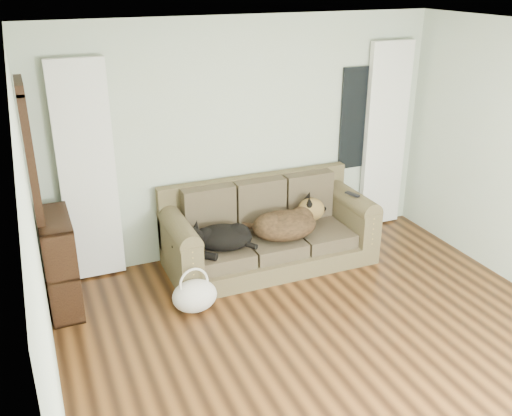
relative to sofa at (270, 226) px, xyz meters
name	(u,v)px	position (x,y,z in m)	size (l,w,h in m)	color
floor	(358,372)	(-0.09, -1.97, -0.45)	(5.00, 5.00, 0.00)	black
ceiling	(387,41)	(-0.09, -1.97, 2.15)	(5.00, 5.00, 0.00)	white
wall_back	(244,139)	(-0.09, 0.53, 0.85)	(4.50, 0.04, 2.60)	#AFBFA3
wall_left	(43,289)	(-2.34, -1.97, 0.85)	(0.04, 5.00, 2.60)	#AFBFA3
curtain_left	(87,174)	(-1.79, 0.45, 0.70)	(0.55, 0.08, 2.25)	white
curtain_right	(385,137)	(1.71, 0.45, 0.70)	(0.55, 0.08, 2.25)	white
window_pane	(359,118)	(1.36, 0.50, 0.95)	(0.50, 0.03, 1.20)	black
door_casing	(38,204)	(-2.29, 0.08, 0.60)	(0.07, 0.60, 2.10)	black
sofa	(270,226)	(0.00, 0.00, 0.00)	(2.24, 0.97, 0.92)	#493A29
dog_black_lab	(220,237)	(-0.61, -0.11, 0.03)	(0.61, 0.42, 0.26)	black
dog_shepherd	(287,224)	(0.16, -0.11, 0.04)	(0.74, 0.52, 0.33)	black
tv_remote	(352,194)	(0.94, -0.13, 0.28)	(0.05, 0.18, 0.02)	black
tote_bag	(195,296)	(-1.04, -0.59, -0.29)	(0.43, 0.34, 0.32)	silver
bookshelf	(60,260)	(-2.18, -0.03, 0.05)	(0.28, 0.75, 0.94)	black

